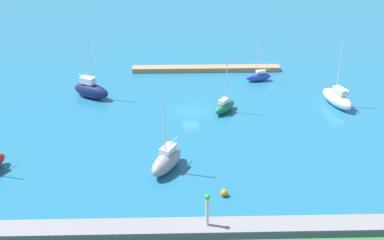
% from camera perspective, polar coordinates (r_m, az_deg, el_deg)
% --- Properties ---
extents(water, '(160.00, 160.00, 0.00)m').
position_cam_1_polar(water, '(79.65, -0.12, 1.04)').
color(water, '#1E668C').
rests_on(water, ground).
extents(pier_dock, '(27.39, 2.10, 0.87)m').
position_cam_1_polar(pier_dock, '(95.50, 1.60, 5.75)').
color(pier_dock, '#997A56').
rests_on(pier_dock, ground).
extents(breakwater, '(62.97, 2.62, 1.37)m').
position_cam_1_polar(breakwater, '(53.65, 0.69, -12.20)').
color(breakwater, gray).
rests_on(breakwater, ground).
extents(harbor_beacon, '(0.56, 0.56, 3.73)m').
position_cam_1_polar(harbor_beacon, '(51.97, 1.71, -9.74)').
color(harbor_beacon, silver).
rests_on(harbor_beacon, breakwater).
extents(sailboat_blue_far_south, '(4.75, 2.21, 7.82)m').
position_cam_1_polar(sailboat_blue_far_south, '(91.41, 7.45, 4.84)').
color(sailboat_blue_far_south, '#2347B2').
rests_on(sailboat_blue_far_south, water).
extents(sailboat_white_off_beacon, '(4.39, 7.35, 10.90)m').
position_cam_1_polar(sailboat_white_off_beacon, '(83.94, 15.90, 2.38)').
color(sailboat_white_off_beacon, white).
rests_on(sailboat_white_off_beacon, water).
extents(sailboat_gray_west_end, '(4.95, 6.78, 10.31)m').
position_cam_1_polar(sailboat_gray_west_end, '(63.80, -2.86, -4.55)').
color(sailboat_gray_west_end, gray).
rests_on(sailboat_gray_west_end, water).
extents(sailboat_green_lone_south, '(4.19, 4.75, 9.34)m').
position_cam_1_polar(sailboat_green_lone_south, '(78.95, 3.67, 1.53)').
color(sailboat_green_lone_south, '#19724C').
rests_on(sailboat_green_lone_south, water).
extents(sailboat_navy_east_end, '(6.84, 5.17, 12.33)m').
position_cam_1_polar(sailboat_navy_east_end, '(85.30, -11.23, 3.34)').
color(sailboat_navy_east_end, '#141E4C').
rests_on(sailboat_navy_east_end, water).
extents(mooring_buoy_orange, '(0.88, 0.88, 0.88)m').
position_cam_1_polar(mooring_buoy_orange, '(59.56, 3.62, -8.13)').
color(mooring_buoy_orange, orange).
rests_on(mooring_buoy_orange, water).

